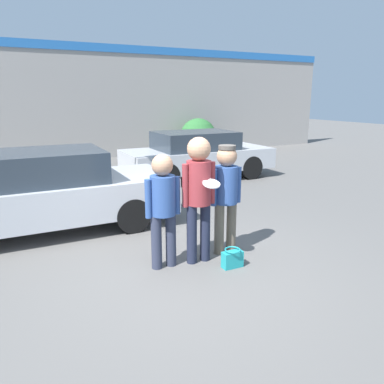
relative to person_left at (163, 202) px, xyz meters
name	(u,v)px	position (x,y,z in m)	size (l,w,h in m)	color
ground_plane	(188,266)	(0.32, -0.15, -0.97)	(56.00, 56.00, 0.00)	#5B5956
storefront_building	(65,102)	(0.32, 10.29, 1.22)	(24.00, 0.22, 4.31)	gray
person_left	(163,202)	(0.00, 0.00, 0.00)	(0.52, 0.35, 1.63)	#2D3347
person_middle_with_frisbee	(199,188)	(0.53, -0.06, 0.16)	(0.52, 0.54, 1.85)	#1E2338
person_right	(226,190)	(1.05, 0.05, 0.05)	(0.52, 0.35, 1.69)	#665B4C
parked_car_near	(36,192)	(-1.46, 2.37, -0.23)	(4.78, 1.82, 1.46)	#B7BABF
parked_car_far	(197,154)	(3.20, 5.18, -0.25)	(4.35, 1.89, 1.39)	#B7BABF
shrub	(198,137)	(5.41, 9.34, -0.21)	(1.51, 1.51, 1.51)	#2D6B33
handbag	(232,258)	(0.87, -0.46, -0.83)	(0.30, 0.23, 0.28)	teal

